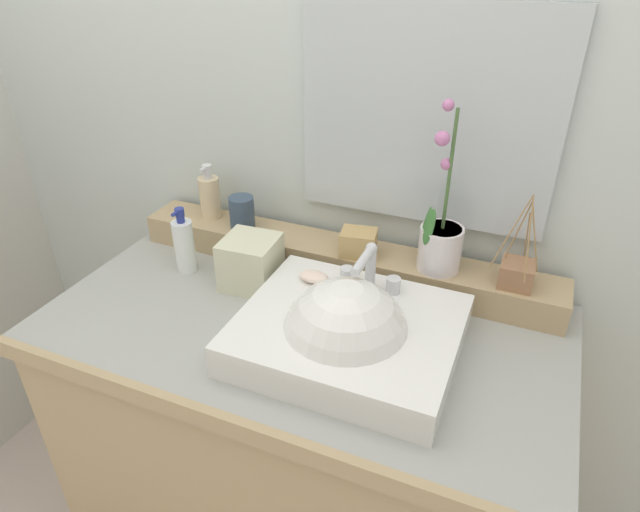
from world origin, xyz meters
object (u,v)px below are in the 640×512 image
at_px(soap_bar, 314,277).
at_px(tissue_box, 251,262).
at_px(reed_diffuser, 517,273).
at_px(trinket_box, 358,243).
at_px(lotion_bottle, 184,245).
at_px(potted_plant, 440,240).
at_px(sink_basin, 346,338).
at_px(tumbler_cup, 242,213).
at_px(soap_dispenser, 210,196).

distance_m(soap_bar, tissue_box, 0.19).
bearing_deg(reed_diffuser, trinket_box, -178.43).
relative_size(lotion_bottle, tissue_box, 1.38).
height_order(lotion_bottle, tissue_box, lotion_bottle).
bearing_deg(tissue_box, potted_plant, 16.97).
height_order(sink_basin, soap_bar, sink_basin).
bearing_deg(reed_diffuser, tissue_box, -167.93).
distance_m(tumbler_cup, tissue_box, 0.17).
relative_size(sink_basin, reed_diffuser, 2.01).
bearing_deg(sink_basin, soap_bar, 136.89).
xyz_separation_m(soap_bar, tissue_box, (-0.19, 0.04, -0.03)).
bearing_deg(sink_basin, potted_plant, 66.65).
height_order(potted_plant, soap_dispenser, potted_plant).
relative_size(potted_plant, tumbler_cup, 4.43).
distance_m(soap_dispenser, tumbler_cup, 0.12).
xyz_separation_m(reed_diffuser, lotion_bottle, (-0.81, -0.14, -0.03)).
height_order(potted_plant, lotion_bottle, potted_plant).
bearing_deg(soap_bar, sink_basin, -43.11).
height_order(sink_basin, reed_diffuser, reed_diffuser).
bearing_deg(soap_bar, reed_diffuser, 21.33).
distance_m(potted_plant, soap_dispenser, 0.65).
distance_m(soap_bar, potted_plant, 0.31).
xyz_separation_m(soap_bar, trinket_box, (0.05, 0.16, 0.02)).
bearing_deg(potted_plant, soap_dispenser, 177.52).
distance_m(soap_bar, soap_dispenser, 0.45).
distance_m(trinket_box, tissue_box, 0.27).
xyz_separation_m(tumbler_cup, trinket_box, (0.34, -0.01, -0.01)).
bearing_deg(sink_basin, tumbler_cup, 145.10).
bearing_deg(tumbler_cup, soap_bar, -30.66).
bearing_deg(soap_bar, soap_dispenser, 153.91).
relative_size(soap_bar, trinket_box, 0.81).
bearing_deg(lotion_bottle, tumbler_cup, 55.90).
height_order(soap_bar, tissue_box, tissue_box).
height_order(soap_dispenser, trinket_box, soap_dispenser).
xyz_separation_m(soap_dispenser, reed_diffuser, (0.83, -0.03, -0.03)).
relative_size(tumbler_cup, trinket_box, 1.04).
distance_m(sink_basin, reed_diffuser, 0.42).
height_order(soap_bar, potted_plant, potted_plant).
relative_size(tumbler_cup, reed_diffuser, 0.40).
height_order(soap_dispenser, tumbler_cup, soap_dispenser).
height_order(potted_plant, tumbler_cup, potted_plant).
bearing_deg(soap_dispenser, trinket_box, -5.00).
bearing_deg(potted_plant, sink_basin, -113.35).
xyz_separation_m(reed_diffuser, tissue_box, (-0.61, -0.13, -0.04)).
distance_m(reed_diffuser, tissue_box, 0.63).
xyz_separation_m(sink_basin, potted_plant, (0.12, 0.28, 0.11)).
bearing_deg(soap_bar, lotion_bottle, 175.63).
bearing_deg(tissue_box, lotion_bottle, -178.00).
relative_size(soap_dispenser, lotion_bottle, 0.85).
bearing_deg(sink_basin, trinket_box, 104.95).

